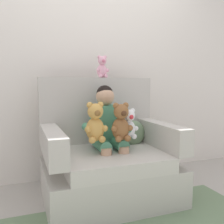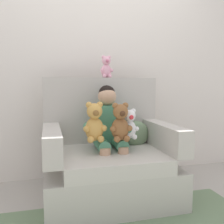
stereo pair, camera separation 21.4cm
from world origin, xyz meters
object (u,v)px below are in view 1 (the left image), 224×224
plush_honey (95,123)px  plush_pink_on_backrest (102,67)px  throw_pillow (133,134)px  seated_child (108,126)px  plush_white (129,124)px  plush_brown (121,123)px  armchair (107,160)px

plush_honey → plush_pink_on_backrest: bearing=75.7°
throw_pillow → seated_child: bearing=-162.4°
plush_pink_on_backrest → throw_pillow: 0.73m
plush_white → plush_honey: bearing=168.7°
plush_honey → plush_pink_on_backrest: 0.70m
plush_brown → plush_pink_on_backrest: bearing=110.9°
seated_child → plush_brown: 0.20m
plush_pink_on_backrest → plush_honey: bearing=-100.5°
plush_brown → plush_white: bearing=50.4°
plush_white → plush_pink_on_backrest: (-0.11, 0.43, 0.52)m
plush_honey → plush_brown: size_ratio=1.03×
plush_brown → throw_pillow: (0.25, 0.28, -0.16)m
seated_child → throw_pillow: bearing=9.3°
plush_honey → armchair: bearing=52.5°
plush_brown → plush_pink_on_backrest: (-0.01, 0.48, 0.50)m
seated_child → plush_honey: 0.23m
plush_honey → plush_white: 0.32m
seated_child → plush_pink_on_backrest: size_ratio=3.64×
armchair → seated_child: 0.32m
plush_honey → throw_pillow: size_ratio=1.30×
plush_brown → plush_honey: bearing=-169.9°
armchair → plush_honey: 0.42m
plush_white → plush_pink_on_backrest: 0.68m
plush_brown → plush_pink_on_backrest: size_ratio=1.45×
plush_white → throw_pillow: size_ratio=1.04×
armchair → plush_brown: (0.06, -0.17, 0.37)m
armchair → seated_child: size_ratio=1.39×
plush_honey → seated_child: bearing=53.7°
seated_child → plush_white: size_ratio=3.06×
seated_child → plush_honey: seated_child is taller
armchair → plush_honey: bearing=-138.0°
plush_brown → armchair: bearing=130.3°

